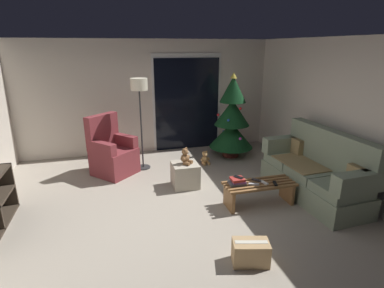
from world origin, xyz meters
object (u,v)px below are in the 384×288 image
object	(u,v)px
couch	(316,172)
armchair	(112,153)
remote_white	(264,182)
coffee_table	(259,190)
book_stack	(237,181)
cardboard_box_taped_mid_floor	(251,252)
cell_phone	(239,177)
teddy_bear_honey_by_tree	(205,159)
teddy_bear_chestnut	(186,157)
ottoman	(185,175)
christmas_tree	(232,120)
remote_graphite	(257,180)
floor_lamp	(139,93)
remote_silver	(254,184)
remote_black	(275,183)

from	to	relation	value
couch	armchair	world-z (taller)	armchair
couch	remote_white	bearing A→B (deg)	-175.66
coffee_table	book_stack	bearing A→B (deg)	172.48
cardboard_box_taped_mid_floor	cell_phone	bearing A→B (deg)	73.26
teddy_bear_honey_by_tree	teddy_bear_chestnut	bearing A→B (deg)	-125.07
ottoman	teddy_bear_chestnut	xyz separation A→B (m)	(0.01, -0.01, 0.33)
couch	cardboard_box_taped_mid_floor	world-z (taller)	couch
cell_phone	couch	bearing A→B (deg)	-33.91
remote_white	christmas_tree	bearing A→B (deg)	63.66
cell_phone	christmas_tree	size ratio (longest dim) A/B	0.08
cell_phone	armchair	size ratio (longest dim) A/B	0.13
book_stack	teddy_bear_honey_by_tree	bearing A→B (deg)	88.41
teddy_bear_chestnut	remote_graphite	bearing A→B (deg)	-42.10
cell_phone	teddy_bear_honey_by_tree	world-z (taller)	cell_phone
cell_phone	floor_lamp	bearing A→B (deg)	89.81
coffee_table	remote_graphite	bearing A→B (deg)	98.13
teddy_bear_chestnut	remote_white	bearing A→B (deg)	-43.44
remote_silver	teddy_bear_chestnut	xyz separation A→B (m)	(-0.82, 0.96, 0.17)
armchair	coffee_table	bearing A→B (deg)	-40.61
christmas_tree	armchair	world-z (taller)	christmas_tree
couch	remote_white	xyz separation A→B (m)	(-0.98, -0.07, -0.02)
remote_black	floor_lamp	world-z (taller)	floor_lamp
floor_lamp	cardboard_box_taped_mid_floor	size ratio (longest dim) A/B	3.93
remote_black	christmas_tree	distance (m)	2.30
christmas_tree	armchair	xyz separation A→B (m)	(-2.55, -0.30, -0.42)
book_stack	remote_white	bearing A→B (deg)	-9.70
remote_white	armchair	world-z (taller)	armchair
remote_graphite	remote_silver	bearing A→B (deg)	8.01
floor_lamp	teddy_bear_honey_by_tree	size ratio (longest dim) A/B	6.25
floor_lamp	remote_black	bearing A→B (deg)	-49.19
teddy_bear_honey_by_tree	coffee_table	bearing A→B (deg)	-80.75
book_stack	couch	bearing A→B (deg)	0.22
christmas_tree	teddy_bear_chestnut	distance (m)	1.84
christmas_tree	ottoman	bearing A→B (deg)	-137.68
couch	remote_silver	xyz separation A→B (m)	(-1.15, -0.09, -0.02)
remote_white	teddy_bear_chestnut	bearing A→B (deg)	119.25
book_stack	floor_lamp	world-z (taller)	floor_lamp
floor_lamp	cardboard_box_taped_mid_floor	bearing A→B (deg)	-74.69
teddy_bear_honey_by_tree	remote_white	bearing A→B (deg)	-79.22
book_stack	christmas_tree	distance (m)	2.27
armchair	teddy_bear_honey_by_tree	size ratio (longest dim) A/B	3.96
remote_black	ottoman	xyz separation A→B (m)	(-1.15, 1.02, -0.17)
remote_black	remote_white	size ratio (longest dim) A/B	1.00
christmas_tree	cardboard_box_taped_mid_floor	world-z (taller)	christmas_tree
teddy_bear_chestnut	armchair	bearing A→B (deg)	142.60
couch	floor_lamp	size ratio (longest dim) A/B	1.11
remote_black	remote_white	distance (m)	0.17
couch	teddy_bear_chestnut	distance (m)	2.15
floor_lamp	remote_graphite	bearing A→B (deg)	-50.26
teddy_bear_chestnut	remote_silver	bearing A→B (deg)	-49.45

